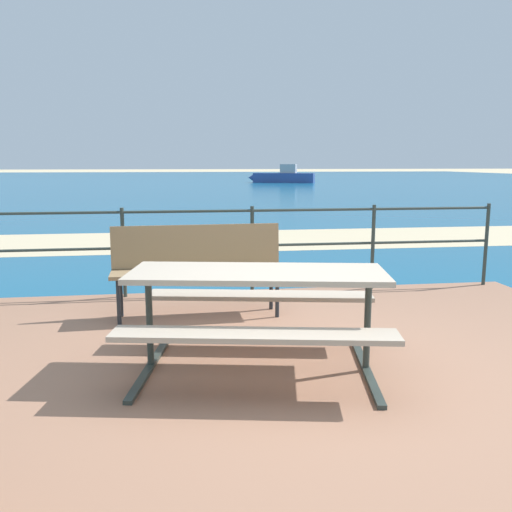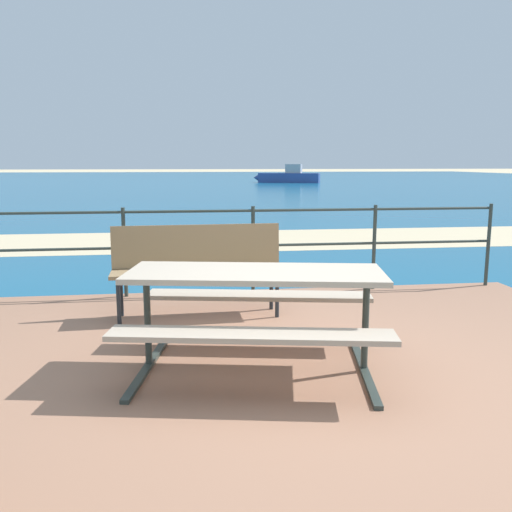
{
  "view_description": "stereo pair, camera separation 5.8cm",
  "coord_description": "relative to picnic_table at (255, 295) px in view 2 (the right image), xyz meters",
  "views": [
    {
      "loc": [
        -0.83,
        -3.7,
        1.59
      ],
      "look_at": [
        -0.08,
        1.55,
        0.66
      ],
      "focal_mm": 37.74,
      "sensor_mm": 36.0,
      "label": 1
    },
    {
      "loc": [
        -0.77,
        -3.71,
        1.59
      ],
      "look_at": [
        -0.08,
        1.55,
        0.66
      ],
      "focal_mm": 37.74,
      "sensor_mm": 36.0,
      "label": 2
    }
  ],
  "objects": [
    {
      "name": "railing_fence",
      "position": [
        0.28,
        2.39,
        0.08
      ],
      "size": [
        5.94,
        0.04,
        1.02
      ],
      "color": "#2D3833",
      "rests_on": "patio_paving"
    },
    {
      "name": "beach_strip",
      "position": [
        0.28,
        7.09,
        -0.62
      ],
      "size": [
        54.01,
        3.14,
        0.01
      ],
      "primitive_type": "cube",
      "rotation": [
        0.0,
        0.0,
        0.0
      ],
      "color": "beige",
      "rests_on": "ground"
    },
    {
      "name": "ground_plane",
      "position": [
        0.28,
        -0.08,
        -0.63
      ],
      "size": [
        240.0,
        240.0,
        0.0
      ],
      "primitive_type": "plane",
      "color": "beige"
    },
    {
      "name": "picnic_table",
      "position": [
        0.0,
        0.0,
        0.0
      ],
      "size": [
        2.06,
        1.61,
        0.75
      ],
      "rotation": [
        0.0,
        0.0,
        -0.18
      ],
      "color": "tan",
      "rests_on": "patio_paving"
    },
    {
      "name": "park_bench",
      "position": [
        -0.38,
        1.53,
        -0.02
      ],
      "size": [
        1.71,
        0.47,
        0.91
      ],
      "rotation": [
        0.0,
        0.0,
        0.04
      ],
      "color": "#8C704C",
      "rests_on": "patio_paving"
    },
    {
      "name": "patio_paving",
      "position": [
        0.28,
        -0.08,
        -0.6
      ],
      "size": [
        6.4,
        5.2,
        0.06
      ],
      "primitive_type": "cube",
      "color": "#996B51",
      "rests_on": "ground"
    },
    {
      "name": "sea_water",
      "position": [
        0.28,
        39.92,
        -0.62
      ],
      "size": [
        90.0,
        90.0,
        0.01
      ],
      "primitive_type": "cube",
      "color": "#145B84",
      "rests_on": "ground"
    },
    {
      "name": "boat_near",
      "position": [
        7.46,
        37.76,
        -0.15
      ],
      "size": [
        5.19,
        2.76,
        1.42
      ],
      "rotation": [
        0.0,
        0.0,
        2.78
      ],
      "color": "#2D478C",
      "rests_on": "sea_water"
    }
  ]
}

